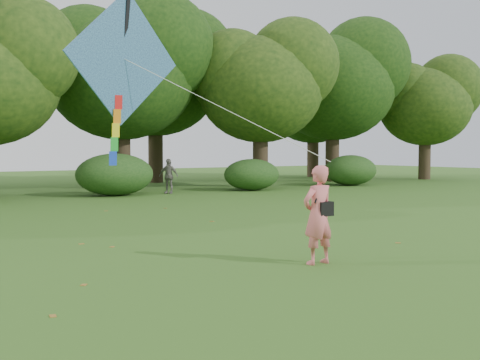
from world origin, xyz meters
TOP-DOWN VIEW (x-y plane):
  - ground at (0.00, 0.00)m, footprint 100.00×100.00m
  - man_kite_flyer at (0.21, 0.83)m, footprint 0.67×0.46m
  - bystander_right at (5.53, 17.70)m, footprint 0.91×0.99m
  - crossbody_bag at (0.32, 0.80)m, footprint 0.43×0.20m
  - flying_kite at (-2.55, 3.14)m, footprint 4.23×2.66m
  - tree_line at (1.67, 22.88)m, footprint 54.70×15.30m
  - shrub_band at (-0.72, 17.60)m, footprint 39.15×3.22m
  - fallen_leaves at (0.44, 4.03)m, footprint 10.87×13.71m

SIDE VIEW (x-z plane):
  - ground at x=0.00m, z-range 0.00..0.00m
  - fallen_leaves at x=0.44m, z-range 0.00..0.01m
  - bystander_right at x=5.53m, z-range 0.00..1.62m
  - shrub_band at x=-0.72m, z-range -0.08..1.79m
  - man_kite_flyer at x=0.21m, z-range 0.00..1.79m
  - crossbody_bag at x=0.32m, z-range 0.66..1.37m
  - flying_kite at x=-2.55m, z-range 2.10..5.32m
  - tree_line at x=1.67m, z-range 0.86..10.35m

